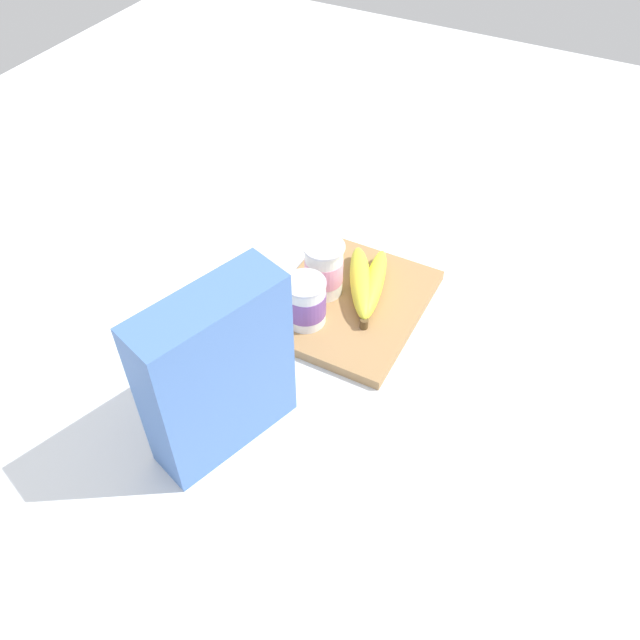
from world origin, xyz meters
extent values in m
plane|color=white|center=(0.00, 0.00, 0.00)|extent=(2.40, 2.40, 0.00)
cube|color=#A37A4C|center=(0.00, 0.00, 0.01)|extent=(0.28, 0.24, 0.02)
cube|color=#4770B7|center=(-0.31, 0.04, 0.13)|extent=(0.22, 0.13, 0.26)
cylinder|color=white|center=(-0.08, 0.04, 0.06)|extent=(0.07, 0.07, 0.08)
cylinder|color=#7A4C99|center=(-0.08, 0.04, 0.06)|extent=(0.07, 0.07, 0.04)
cylinder|color=silver|center=(-0.08, 0.04, 0.10)|extent=(0.07, 0.07, 0.00)
cylinder|color=white|center=(0.00, 0.05, 0.07)|extent=(0.06, 0.06, 0.09)
cylinder|color=pink|center=(0.00, 0.05, 0.07)|extent=(0.06, 0.06, 0.04)
cylinder|color=silver|center=(0.00, 0.05, 0.11)|extent=(0.07, 0.07, 0.00)
ellipsoid|color=yellow|center=(0.04, -0.03, 0.04)|extent=(0.18, 0.07, 0.03)
ellipsoid|color=yellow|center=(0.03, -0.01, 0.04)|extent=(0.17, 0.12, 0.04)
cylinder|color=brown|center=(-0.05, -0.05, 0.03)|extent=(0.01, 0.01, 0.02)
camera|label=1|loc=(-0.73, -0.32, 0.79)|focal=36.66mm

